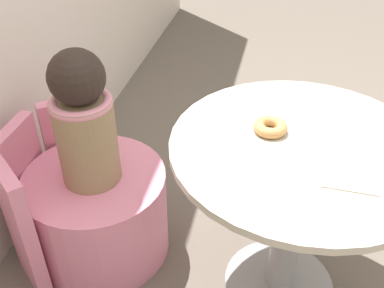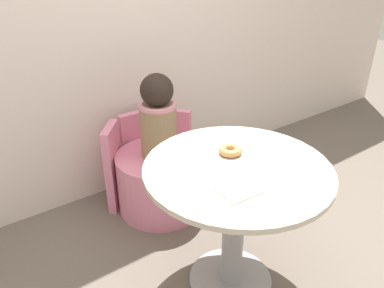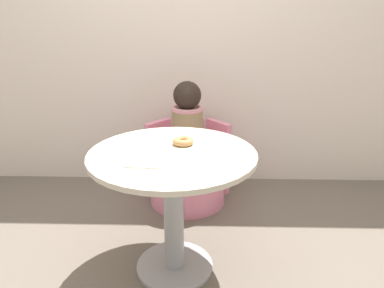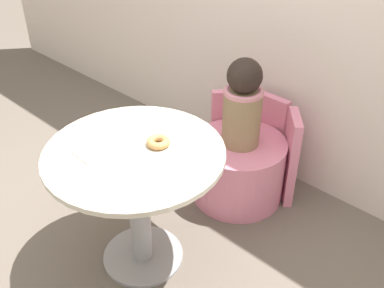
{
  "view_description": "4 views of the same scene",
  "coord_description": "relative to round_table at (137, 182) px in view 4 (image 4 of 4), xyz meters",
  "views": [
    {
      "loc": [
        -1.14,
        0.07,
        1.49
      ],
      "look_at": [
        0.05,
        0.33,
        0.6
      ],
      "focal_mm": 42.0,
      "sensor_mm": 36.0,
      "label": 1
    },
    {
      "loc": [
        -0.95,
        -1.03,
        1.51
      ],
      "look_at": [
        0.04,
        0.35,
        0.62
      ],
      "focal_mm": 35.0,
      "sensor_mm": 36.0,
      "label": 2
    },
    {
      "loc": [
        0.15,
        -1.57,
        1.28
      ],
      "look_at": [
        0.09,
        0.39,
        0.57
      ],
      "focal_mm": 32.0,
      "sensor_mm": 36.0,
      "label": 3
    },
    {
      "loc": [
        1.31,
        -1.05,
        1.82
      ],
      "look_at": [
        0.06,
        0.29,
        0.58
      ],
      "focal_mm": 42.0,
      "sensor_mm": 36.0,
      "label": 4
    }
  ],
  "objects": [
    {
      "name": "paper_napkin",
      "position": [
        -0.12,
        -0.13,
        0.18
      ],
      "size": [
        0.16,
        0.16,
        0.01
      ],
      "color": "silver",
      "rests_on": "round_table"
    },
    {
      "name": "round_table",
      "position": [
        0.0,
        0.0,
        0.0
      ],
      "size": [
        0.82,
        0.82,
        0.68
      ],
      "color": "#99999E",
      "rests_on": "ground_plane"
    },
    {
      "name": "ground_plane",
      "position": [
        -0.01,
        0.03,
        -0.51
      ],
      "size": [
        12.0,
        12.0,
        0.0
      ],
      "primitive_type": "plane",
      "color": "#665B51"
    },
    {
      "name": "child_figure",
      "position": [
        0.04,
        0.74,
        0.13
      ],
      "size": [
        0.22,
        0.22,
        0.52
      ],
      "color": "#937A56",
      "rests_on": "tub_chair"
    },
    {
      "name": "donut",
      "position": [
        0.05,
        0.1,
        0.19
      ],
      "size": [
        0.11,
        0.11,
        0.04
      ],
      "color": "tan",
      "rests_on": "round_table"
    },
    {
      "name": "booth_backrest",
      "position": [
        0.04,
        0.97,
        -0.22
      ],
      "size": [
        0.65,
        0.24,
        0.56
      ],
      "color": "pink",
      "rests_on": "ground_plane"
    },
    {
      "name": "tub_chair",
      "position": [
        0.04,
        0.74,
        -0.31
      ],
      "size": [
        0.55,
        0.55,
        0.38
      ],
      "color": "pink",
      "rests_on": "ground_plane"
    }
  ]
}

